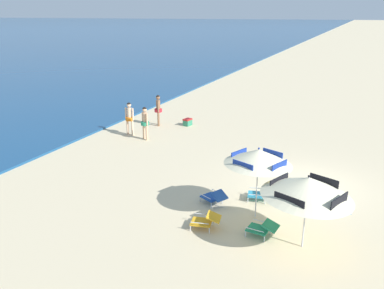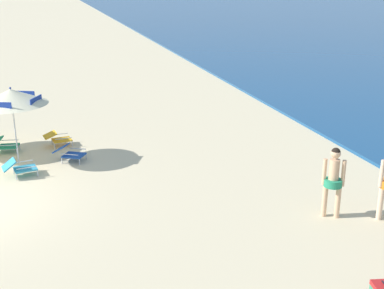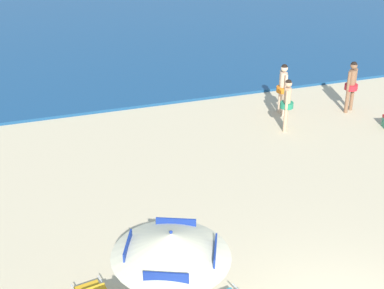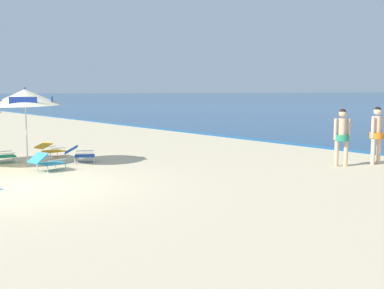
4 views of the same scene
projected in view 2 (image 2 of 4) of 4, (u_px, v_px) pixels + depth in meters
name	position (u px, v px, depth m)	size (l,w,h in m)	color
beach_umbrella_striped_main	(11.00, 97.00, 14.22)	(2.72, 2.73, 2.31)	silver
lounge_chair_under_umbrella	(4.00, 144.00, 15.62)	(0.64, 0.93, 0.50)	#1E7F56
lounge_chair_beside_umbrella	(58.00, 138.00, 16.24)	(0.69, 0.95, 0.51)	gold
lounge_chair_facing_sea	(20.00, 167.00, 13.68)	(0.71, 0.99, 0.53)	teal
lounge_chair_spare_folded	(69.00, 153.00, 14.85)	(0.87, 1.03, 0.52)	#1E4799
person_standing_near_shore	(333.00, 178.00, 11.08)	(0.41, 0.45, 1.68)	#D8A87F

